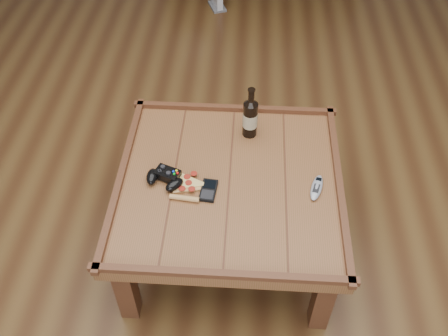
# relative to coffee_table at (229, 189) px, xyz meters

# --- Properties ---
(ground) EXTENTS (6.00, 6.00, 0.00)m
(ground) POSITION_rel_coffee_table_xyz_m (0.00, 0.00, -0.39)
(ground) COLOR #422612
(ground) RESTS_ON ground
(coffee_table) EXTENTS (1.03, 1.03, 0.48)m
(coffee_table) POSITION_rel_coffee_table_xyz_m (0.00, 0.00, 0.00)
(coffee_table) COLOR brown
(coffee_table) RESTS_ON ground
(beer_bottle) EXTENTS (0.07, 0.07, 0.27)m
(beer_bottle) POSITION_rel_coffee_table_xyz_m (0.08, 0.31, 0.17)
(beer_bottle) COLOR black
(beer_bottle) RESTS_ON coffee_table
(game_controller) EXTENTS (0.18, 0.16, 0.05)m
(game_controller) POSITION_rel_coffee_table_xyz_m (-0.28, -0.02, 0.08)
(game_controller) COLOR black
(game_controller) RESTS_ON coffee_table
(pizza_slice) EXTENTS (0.17, 0.24, 0.02)m
(pizza_slice) POSITION_rel_coffee_table_xyz_m (-0.18, -0.05, 0.07)
(pizza_slice) COLOR tan
(pizza_slice) RESTS_ON coffee_table
(smartphone) EXTENTS (0.08, 0.13, 0.02)m
(smartphone) POSITION_rel_coffee_table_xyz_m (-0.09, -0.07, 0.07)
(smartphone) COLOR black
(smartphone) RESTS_ON coffee_table
(remote_control) EXTENTS (0.09, 0.16, 0.02)m
(remote_control) POSITION_rel_coffee_table_xyz_m (0.38, -0.03, 0.07)
(remote_control) COLOR #9397A0
(remote_control) RESTS_ON coffee_table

